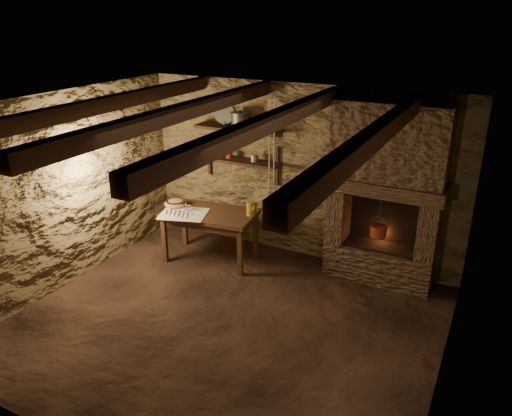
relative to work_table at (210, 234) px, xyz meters
The scene contains 25 objects.
floor 1.64m from the work_table, 52.32° to the right, with size 4.50×4.50×0.00m, color black.
back_wall 1.47m from the work_table, 37.32° to the left, with size 4.50×0.04×2.40m, color brown.
front_wall 3.50m from the work_table, 73.39° to the right, with size 4.50×0.04×2.40m, color brown.
left_wall 1.97m from the work_table, 135.43° to the right, with size 0.04×4.00×2.40m, color brown.
right_wall 3.55m from the work_table, 21.34° to the right, with size 0.04×4.00×2.40m, color brown.
ceiling 2.57m from the work_table, 52.32° to the right, with size 4.50×4.00×0.04m, color black.
beam_far_left 2.36m from the work_table, 112.75° to the right, with size 0.14×3.95×0.16m, color black.
beam_mid_left 2.35m from the work_table, 69.44° to the right, with size 0.14×3.95×0.16m, color black.
beam_mid_right 2.73m from the work_table, 40.53° to the right, with size 0.14×3.95×0.16m, color black.
beam_far_right 3.38m from the work_table, 26.98° to the right, with size 0.14×3.95×0.16m, color black.
shelf_lower 1.09m from the work_table, 78.13° to the left, with size 1.25×0.30×0.04m, color black.
shelf_upper 1.49m from the work_table, 78.13° to the left, with size 1.25×0.30×0.04m, color black.
hearth 2.43m from the work_table, 12.93° to the left, with size 1.43×0.51×2.30m.
work_table is the anchor object (origin of this frame).
linen_cloth 0.49m from the work_table, 139.44° to the right, with size 0.61×0.49×0.01m, color silver.
pewter_cutlery_row 0.50m from the work_table, 137.10° to the right, with size 0.51×0.20×0.01m, color gray, non-canonical shape.
drinking_glasses 0.46m from the work_table, 155.78° to the right, with size 0.20×0.06×0.08m, color white, non-canonical shape.
stoneware_jug 0.77m from the work_table, 16.03° to the left, with size 0.16×0.16×0.43m.
wooden_bowl 0.65m from the work_table, behind, with size 0.32×0.32×0.11m, color olive.
iron_stockpot 1.60m from the work_table, 73.20° to the left, with size 0.26×0.26×0.19m, color #2F2C2A.
tin_pan 1.68m from the work_table, 100.57° to the left, with size 0.28×0.28×0.04m, color #9FA09A.
small_kettle 1.21m from the work_table, 56.32° to the left, with size 0.14×0.11×0.15m, color #9FA09A, non-canonical shape.
rusty_tin 1.14m from the work_table, 91.22° to the left, with size 0.09×0.09×0.09m, color #522110.
red_pot 2.27m from the work_table, 11.87° to the left, with size 0.27×0.27×0.54m.
hanging_ropes 1.76m from the work_table, 11.54° to the right, with size 0.08×0.08×1.20m, color tan, non-canonical shape.
Camera 1 is at (2.45, -4.04, 3.27)m, focal length 35.00 mm.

